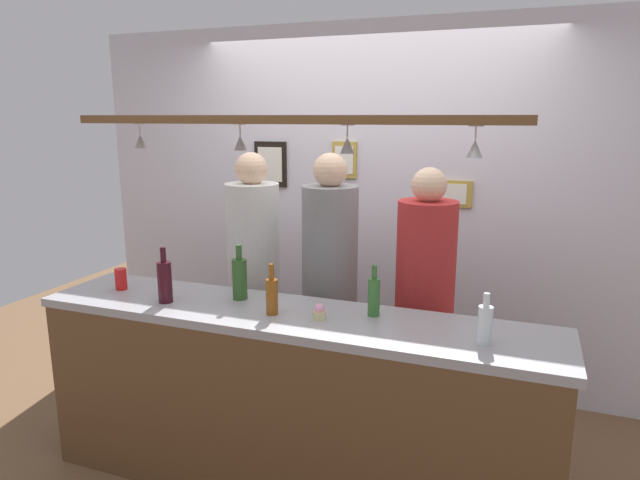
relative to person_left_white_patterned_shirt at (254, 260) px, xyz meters
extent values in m
plane|color=brown|center=(0.54, -0.31, -1.05)|extent=(8.00, 8.00, 0.00)
cube|color=silver|center=(0.54, 0.79, 0.25)|extent=(4.40, 0.06, 2.60)
cube|color=#99999E|center=(0.54, -0.66, -0.09)|extent=(2.70, 0.55, 0.04)
cube|color=brown|center=(0.54, -0.91, -0.58)|extent=(2.65, 0.04, 0.94)
cube|color=brown|center=(0.54, -0.61, 0.89)|extent=(2.20, 0.36, 0.04)
cylinder|color=silver|center=(-0.36, -0.58, 0.86)|extent=(0.06, 0.06, 0.00)
cylinder|color=silver|center=(-0.36, -0.58, 0.84)|extent=(0.01, 0.01, 0.06)
cone|color=silver|center=(-0.36, -0.58, 0.77)|extent=(0.07, 0.07, 0.08)
cylinder|color=silver|center=(0.24, -0.56, 0.86)|extent=(0.06, 0.06, 0.00)
cylinder|color=silver|center=(0.24, -0.56, 0.84)|extent=(0.01, 0.01, 0.06)
cone|color=silver|center=(0.24, -0.56, 0.77)|extent=(0.07, 0.07, 0.08)
cylinder|color=silver|center=(0.82, -0.61, 0.86)|extent=(0.06, 0.06, 0.00)
cylinder|color=silver|center=(0.82, -0.61, 0.84)|extent=(0.01, 0.01, 0.06)
cone|color=silver|center=(0.82, -0.61, 0.77)|extent=(0.07, 0.07, 0.08)
cylinder|color=silver|center=(1.40, -0.68, 0.86)|extent=(0.06, 0.06, 0.00)
cylinder|color=silver|center=(1.40, -0.68, 0.84)|extent=(0.01, 0.01, 0.06)
cone|color=silver|center=(1.40, -0.68, 0.77)|extent=(0.07, 0.07, 0.08)
cube|color=#2D334C|center=(0.00, 0.00, -0.64)|extent=(0.17, 0.18, 0.83)
cylinder|color=white|center=(0.00, 0.00, 0.13)|extent=(0.34, 0.34, 0.72)
sphere|color=beige|center=(0.00, 0.00, 0.58)|extent=(0.20, 0.20, 0.20)
cube|color=#2D334C|center=(0.52, 0.00, -0.64)|extent=(0.17, 0.18, 0.83)
cylinder|color=gray|center=(0.52, 0.00, 0.14)|extent=(0.34, 0.34, 0.72)
sphere|color=beige|center=(0.52, 0.00, 0.59)|extent=(0.21, 0.21, 0.21)
cube|color=#2D334C|center=(1.10, 0.00, -0.65)|extent=(0.17, 0.18, 0.80)
cylinder|color=red|center=(1.10, 0.00, 0.09)|extent=(0.34, 0.34, 0.69)
sphere|color=beige|center=(1.10, 0.00, 0.53)|extent=(0.20, 0.20, 0.20)
cylinder|color=silver|center=(1.49, -0.72, 0.02)|extent=(0.06, 0.06, 0.17)
cylinder|color=silver|center=(1.49, -0.72, 0.14)|extent=(0.03, 0.03, 0.06)
cylinder|color=#336B2D|center=(0.95, -0.55, 0.03)|extent=(0.06, 0.06, 0.19)
cylinder|color=#336B2D|center=(0.95, -0.55, 0.16)|extent=(0.03, 0.03, 0.07)
cylinder|color=#380F19|center=(-0.14, -0.74, 0.05)|extent=(0.08, 0.08, 0.22)
cylinder|color=#380F19|center=(-0.14, -0.74, 0.20)|extent=(0.03, 0.03, 0.08)
cylinder|color=#2D5623|center=(0.20, -0.55, 0.05)|extent=(0.08, 0.08, 0.22)
cylinder|color=#2D5623|center=(0.20, -0.55, 0.20)|extent=(0.03, 0.03, 0.08)
cylinder|color=brown|center=(0.47, -0.71, 0.03)|extent=(0.06, 0.06, 0.18)
cylinder|color=brown|center=(0.47, -0.71, 0.16)|extent=(0.03, 0.03, 0.08)
cylinder|color=red|center=(-0.51, -0.64, 0.00)|extent=(0.07, 0.07, 0.12)
cylinder|color=beige|center=(0.71, -0.69, -0.04)|extent=(0.06, 0.06, 0.04)
sphere|color=pink|center=(0.71, -0.69, -0.01)|extent=(0.05, 0.05, 0.05)
cube|color=black|center=(-0.23, 0.75, 0.55)|extent=(0.26, 0.02, 0.34)
cube|color=white|center=(-0.23, 0.74, 0.55)|extent=(0.20, 0.01, 0.26)
cube|color=#B29338|center=(1.12, 0.75, 0.39)|extent=(0.30, 0.02, 0.18)
cube|color=white|center=(1.12, 0.74, 0.39)|extent=(0.23, 0.01, 0.14)
cube|color=#B29338|center=(0.36, 0.75, 0.59)|extent=(0.18, 0.02, 0.26)
cube|color=white|center=(0.36, 0.74, 0.59)|extent=(0.14, 0.01, 0.20)
camera|label=1|loc=(1.63, -3.10, 0.90)|focal=31.32mm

